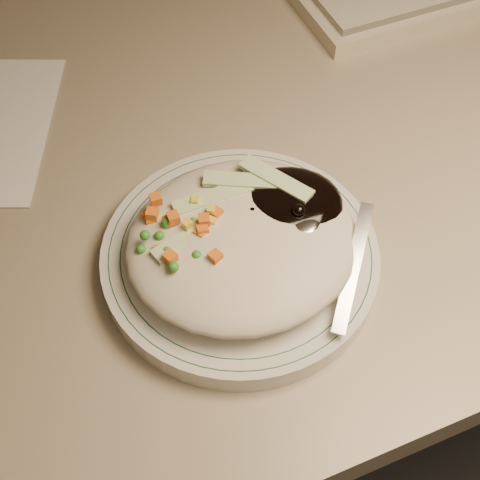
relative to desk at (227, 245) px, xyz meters
name	(u,v)px	position (x,y,z in m)	size (l,w,h in m)	color
desk	(227,245)	(0.00, 0.00, 0.00)	(1.40, 0.70, 0.74)	gray
plate	(240,258)	(-0.05, -0.16, 0.21)	(0.24, 0.24, 0.02)	silver
plate_rim	(240,251)	(-0.05, -0.16, 0.22)	(0.22, 0.22, 0.00)	#144723
meal	(245,235)	(-0.04, -0.16, 0.24)	(0.21, 0.19, 0.05)	#BEB59A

